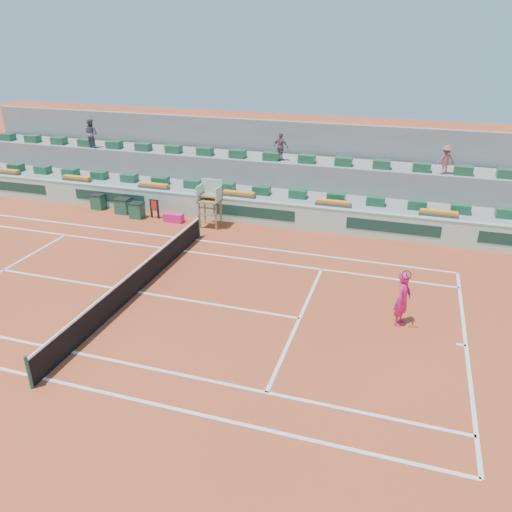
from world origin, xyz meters
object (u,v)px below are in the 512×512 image
object	(u,v)px
tennis_player	(403,298)
drink_cooler_a	(137,210)
player_bag	(174,218)
umpire_chair	(210,197)

from	to	relation	value
tennis_player	drink_cooler_a	bearing A→B (deg)	154.60
drink_cooler_a	player_bag	bearing A→B (deg)	1.44
umpire_chair	drink_cooler_a	xyz separation A→B (m)	(-4.24, -0.10, -1.12)
drink_cooler_a	tennis_player	distance (m)	15.52
player_bag	drink_cooler_a	distance (m)	2.15
drink_cooler_a	umpire_chair	bearing A→B (deg)	1.40
drink_cooler_a	tennis_player	size ratio (longest dim) A/B	0.37
player_bag	drink_cooler_a	xyz separation A→B (m)	(-2.14, -0.05, 0.19)
umpire_chair	tennis_player	world-z (taller)	umpire_chair
player_bag	umpire_chair	xyz separation A→B (m)	(2.11, 0.05, 1.32)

